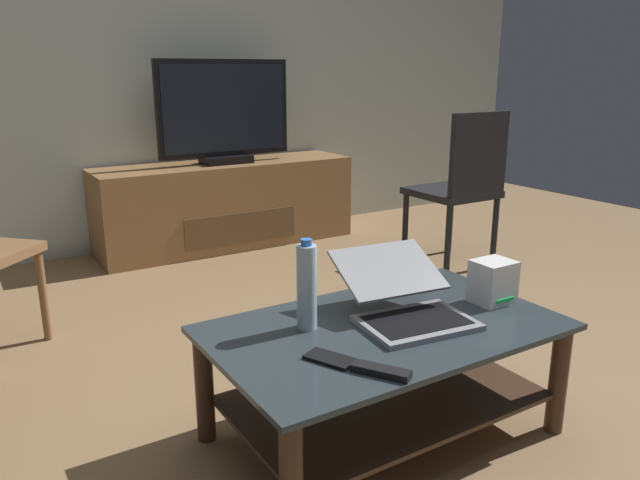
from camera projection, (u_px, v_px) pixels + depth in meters
name	position (u px, v px, depth m)	size (l,w,h in m)	color
ground_plane	(371.00, 396.00, 2.27)	(7.68, 7.68, 0.00)	olive
back_wall	(145.00, 32.00, 3.92)	(6.40, 0.12, 2.80)	#A8B2A8
coffee_table	(384.00, 361.00, 1.96)	(1.10, 0.67, 0.39)	#2D383D
media_cabinet	(227.00, 204.00, 4.16)	(1.73, 0.47, 0.57)	olive
television	(224.00, 114.00, 3.97)	(0.90, 0.20, 0.66)	black
dining_chair	(462.00, 183.00, 3.60)	(0.44, 0.44, 0.94)	black
laptop	(405.00, 300.00, 1.97)	(0.39, 0.46, 0.19)	gray
router_box	(493.00, 282.00, 2.10)	(0.13, 0.12, 0.15)	white
water_bottle_near	(307.00, 287.00, 1.87)	(0.06, 0.06, 0.29)	silver
cell_phone	(330.00, 359.00, 1.69)	(0.07, 0.14, 0.01)	black
tv_remote	(381.00, 371.00, 1.62)	(0.04, 0.16, 0.02)	black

